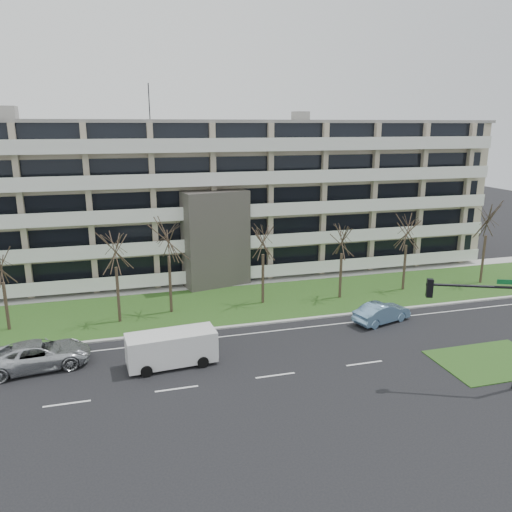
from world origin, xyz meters
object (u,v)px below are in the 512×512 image
object	(u,v)px
blue_sedan	(382,313)
traffic_signal	(490,319)
silver_pickup	(39,355)
white_van	(173,346)

from	to	relation	value
blue_sedan	traffic_signal	bearing A→B (deg)	167.38
blue_sedan	silver_pickup	bearing A→B (deg)	75.65
silver_pickup	blue_sedan	distance (m)	24.53
traffic_signal	blue_sedan	bearing A→B (deg)	117.00
blue_sedan	traffic_signal	size ratio (longest dim) A/B	0.72
silver_pickup	white_van	distance (m)	8.39
blue_sedan	white_van	distance (m)	16.60
blue_sedan	traffic_signal	world-z (taller)	traffic_signal
blue_sedan	traffic_signal	xyz separation A→B (m)	(0.72, -10.41, 3.48)
silver_pickup	traffic_signal	world-z (taller)	traffic_signal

